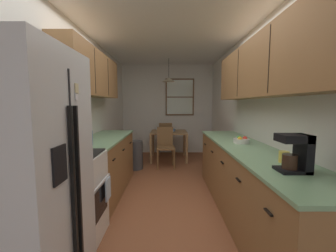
% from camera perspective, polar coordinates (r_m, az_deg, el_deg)
% --- Properties ---
extents(ground_plane, '(12.00, 12.00, 0.00)m').
position_cam_1_polar(ground_plane, '(3.84, -0.01, -15.80)').
color(ground_plane, brown).
extents(wall_left, '(0.10, 9.00, 2.55)m').
position_cam_1_polar(wall_left, '(3.83, -20.69, 3.32)').
color(wall_left, silver).
rests_on(wall_left, ground).
extents(wall_right, '(0.10, 9.00, 2.55)m').
position_cam_1_polar(wall_right, '(3.82, 20.74, 3.31)').
color(wall_right, silver).
rests_on(wall_right, ground).
extents(wall_back, '(4.40, 0.10, 2.55)m').
position_cam_1_polar(wall_back, '(6.23, 0.11, 4.52)').
color(wall_back, silver).
rests_on(wall_back, ground).
extents(ceiling_slab, '(4.40, 9.00, 0.08)m').
position_cam_1_polar(ceiling_slab, '(3.76, -0.01, 23.99)').
color(ceiling_slab, white).
extents(refrigerator, '(0.71, 0.77, 1.78)m').
position_cam_1_polar(refrigerator, '(1.76, -34.38, -12.61)').
color(refrigerator, silver).
rests_on(refrigerator, ground).
extents(stove_range, '(0.66, 0.62, 1.10)m').
position_cam_1_polar(stove_range, '(2.50, -24.81, -16.98)').
color(stove_range, white).
rests_on(stove_range, ground).
extents(microwave_over_range, '(0.39, 0.58, 0.33)m').
position_cam_1_polar(microwave_over_range, '(2.38, -28.61, 11.64)').
color(microwave_over_range, black).
extents(counter_left, '(0.64, 1.85, 0.90)m').
position_cam_1_polar(counter_left, '(3.60, -16.42, -10.00)').
color(counter_left, olive).
rests_on(counter_left, ground).
extents(upper_cabinets_left, '(0.33, 1.93, 0.66)m').
position_cam_1_polar(upper_cabinets_left, '(3.49, -19.61, 12.97)').
color(upper_cabinets_left, olive).
extents(counter_right, '(0.64, 3.06, 0.90)m').
position_cam_1_polar(counter_right, '(2.91, 20.61, -13.94)').
color(counter_right, olive).
rests_on(counter_right, ground).
extents(upper_cabinets_right, '(0.33, 2.74, 0.69)m').
position_cam_1_polar(upper_cabinets_right, '(2.79, 24.82, 14.15)').
color(upper_cabinets_right, olive).
extents(dining_table, '(0.91, 0.84, 0.73)m').
position_cam_1_polar(dining_table, '(5.43, 0.47, -2.65)').
color(dining_table, olive).
rests_on(dining_table, ground).
extents(dining_chair_near, '(0.43, 0.43, 0.90)m').
position_cam_1_polar(dining_chair_near, '(4.83, -0.47, -5.12)').
color(dining_chair_near, brown).
rests_on(dining_chair_near, ground).
extents(dining_chair_far, '(0.41, 0.41, 0.90)m').
position_cam_1_polar(dining_chair_far, '(6.06, -0.42, -2.87)').
color(dining_chair_far, brown).
rests_on(dining_chair_far, ground).
extents(pendant_light, '(0.33, 0.33, 0.56)m').
position_cam_1_polar(pendant_light, '(5.40, 0.48, 12.41)').
color(pendant_light, black).
extents(back_window, '(0.82, 0.05, 1.06)m').
position_cam_1_polar(back_window, '(6.16, 3.46, 7.77)').
color(back_window, brown).
extents(trash_bin, '(0.32, 0.32, 0.62)m').
position_cam_1_polar(trash_bin, '(4.75, -8.51, -7.71)').
color(trash_bin, '#3F3F42').
rests_on(trash_bin, ground).
extents(storage_canister, '(0.12, 0.12, 0.20)m').
position_cam_1_polar(storage_canister, '(2.87, -20.53, -2.86)').
color(storage_canister, '#265999').
rests_on(storage_canister, counter_left).
extents(dish_towel, '(0.02, 0.16, 0.24)m').
position_cam_1_polar(dish_towel, '(2.50, -15.60, -15.91)').
color(dish_towel, silver).
extents(coffee_maker, '(0.22, 0.18, 0.29)m').
position_cam_1_polar(coffee_maker, '(1.91, 31.58, -6.05)').
color(coffee_maker, black).
rests_on(coffee_maker, counter_right).
extents(mug_by_coffeemaker, '(0.13, 0.09, 0.10)m').
position_cam_1_polar(mug_by_coffeemaker, '(2.17, 29.05, -7.31)').
color(mug_by_coffeemaker, '#E5CC4C').
rests_on(mug_by_coffeemaker, counter_right).
extents(fruit_bowl, '(0.21, 0.21, 0.09)m').
position_cam_1_polar(fruit_bowl, '(3.01, 19.43, -3.66)').
color(fruit_bowl, silver).
rests_on(fruit_bowl, counter_right).
extents(table_serving_bowl, '(0.21, 0.21, 0.06)m').
position_cam_1_polar(table_serving_bowl, '(5.46, 1.13, -1.10)').
color(table_serving_bowl, '#4C7299').
rests_on(table_serving_bowl, dining_table).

